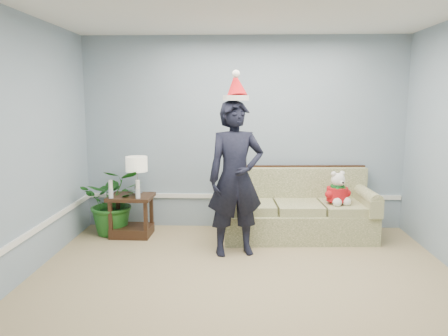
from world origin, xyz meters
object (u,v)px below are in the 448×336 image
side_table (132,220)px  man (236,178)px  table_lamp (137,166)px  teddy_bear (337,192)px  sofa (297,212)px  houseplant (114,201)px

side_table → man: size_ratio=0.32×
table_lamp → man: 1.51m
man → side_table: bearing=141.3°
side_table → man: (1.41, -0.64, 0.70)m
man → teddy_bear: size_ratio=4.13×
sofa → side_table: sofa is taller
sofa → man: size_ratio=1.09×
table_lamp → houseplant: table_lamp is taller
man → teddy_bear: bearing=8.6°
sofa → teddy_bear: size_ratio=4.51×
side_table → houseplant: bearing=163.1°
sofa → side_table: 2.24m
side_table → houseplant: 0.36m
houseplant → side_table: bearing=-16.9°
teddy_bear → table_lamp: bearing=156.6°
man → houseplant: bearing=142.4°
sofa → side_table: (-2.23, -0.08, -0.11)m
table_lamp → man: bearing=-27.9°
houseplant → man: bearing=-23.2°
teddy_bear → sofa: bearing=142.3°
table_lamp → man: (1.34, -0.71, -0.04)m
houseplant → teddy_bear: 2.99m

